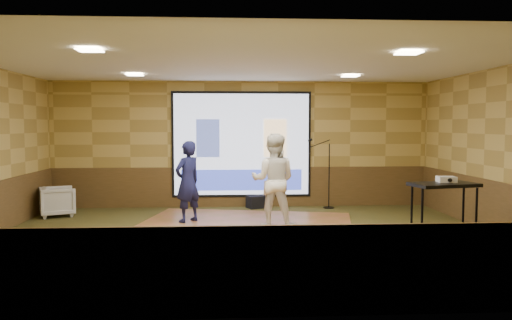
{
  "coord_description": "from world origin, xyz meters",
  "views": [
    {
      "loc": [
        -0.36,
        -8.44,
        1.96
      ],
      "look_at": [
        0.2,
        0.95,
        1.3
      ],
      "focal_mm": 35.0,
      "sensor_mm": 36.0,
      "label": 1
    }
  ],
  "objects": [
    {
      "name": "banquet_chair",
      "position": [
        -4.0,
        2.44,
        0.32
      ],
      "size": [
        0.91,
        0.9,
        0.64
      ],
      "primitive_type": "imported",
      "rotation": [
        0.0,
        0.0,
        1.97
      ],
      "color": "gray",
      "rests_on": "ground"
    },
    {
      "name": "projector",
      "position": [
        3.11,
        -0.8,
        1.11
      ],
      "size": [
        0.29,
        0.25,
        0.09
      ],
      "primitive_type": "cube",
      "rotation": [
        0.0,
        0.0,
        -0.1
      ],
      "color": "silver",
      "rests_on": "av_table"
    },
    {
      "name": "dance_floor",
      "position": [
        -0.01,
        1.18,
        0.01
      ],
      "size": [
        4.68,
        3.92,
        0.03
      ],
      "primitive_type": "cube",
      "rotation": [
        0.0,
        0.0,
        -0.21
      ],
      "color": "#945A36",
      "rests_on": "ground"
    },
    {
      "name": "player_right",
      "position": [
        0.52,
        0.88,
        0.92
      ],
      "size": [
        0.98,
        0.84,
        1.77
      ],
      "primitive_type": "imported",
      "rotation": [
        0.0,
        0.0,
        2.93
      ],
      "color": "silver",
      "rests_on": "dance_floor"
    },
    {
      "name": "wainscot_front",
      "position": [
        0.0,
        -3.48,
        0.47
      ],
      "size": [
        9.0,
        0.04,
        0.95
      ],
      "primitive_type": "cube",
      "color": "#463517",
      "rests_on": "ground"
    },
    {
      "name": "duffel_bag",
      "position": [
        0.37,
        3.25,
        0.15
      ],
      "size": [
        0.55,
        0.47,
        0.29
      ],
      "primitive_type": "cube",
      "rotation": [
        0.0,
        0.0,
        0.4
      ],
      "color": "black",
      "rests_on": "ground"
    },
    {
      "name": "av_table",
      "position": [
        3.03,
        -0.9,
        0.76
      ],
      "size": [
        1.01,
        0.53,
        1.06
      ],
      "rotation": [
        0.0,
        0.0,
        0.21
      ],
      "color": "black",
      "rests_on": "ground"
    },
    {
      "name": "projector_screen",
      "position": [
        0.0,
        3.44,
        1.47
      ],
      "size": [
        3.32,
        0.06,
        2.52
      ],
      "color": "black",
      "rests_on": "room_shell"
    },
    {
      "name": "downlight_nw",
      "position": [
        -2.2,
        1.8,
        2.97
      ],
      "size": [
        0.32,
        0.32,
        0.02
      ],
      "primitive_type": "cube",
      "color": "beige",
      "rests_on": "room_shell"
    },
    {
      "name": "downlight_ne",
      "position": [
        2.2,
        1.8,
        2.97
      ],
      "size": [
        0.32,
        0.32,
        0.02
      ],
      "primitive_type": "cube",
      "color": "beige",
      "rests_on": "room_shell"
    },
    {
      "name": "player_left",
      "position": [
        -1.14,
        1.49,
        0.84
      ],
      "size": [
        0.69,
        0.69,
        1.62
      ],
      "primitive_type": "imported",
      "rotation": [
        0.0,
        0.0,
        3.93
      ],
      "color": "#14163F",
      "rests_on": "dance_floor"
    },
    {
      "name": "room_shell",
      "position": [
        0.0,
        0.0,
        2.09
      ],
      "size": [
        9.04,
        7.04,
        3.02
      ],
      "color": "tan",
      "rests_on": "ground"
    },
    {
      "name": "downlight_se",
      "position": [
        2.2,
        -1.5,
        2.97
      ],
      "size": [
        0.32,
        0.32,
        0.02
      ],
      "primitive_type": "cube",
      "color": "beige",
      "rests_on": "room_shell"
    },
    {
      "name": "mic_stand",
      "position": [
        2.0,
        3.13,
        0.49
      ],
      "size": [
        0.65,
        0.26,
        1.65
      ],
      "rotation": [
        0.0,
        0.0,
        -0.34
      ],
      "color": "black",
      "rests_on": "ground"
    },
    {
      "name": "downlight_sw",
      "position": [
        -2.2,
        -1.5,
        2.97
      ],
      "size": [
        0.32,
        0.32,
        0.02
      ],
      "primitive_type": "cube",
      "color": "beige",
      "rests_on": "room_shell"
    },
    {
      "name": "wainscot_back",
      "position": [
        0.0,
        3.48,
        0.47
      ],
      "size": [
        9.0,
        0.04,
        0.95
      ],
      "primitive_type": "cube",
      "color": "#463517",
      "rests_on": "ground"
    },
    {
      "name": "wainscot_right",
      "position": [
        4.48,
        0.0,
        0.47
      ],
      "size": [
        0.04,
        7.0,
        0.95
      ],
      "primitive_type": "cube",
      "color": "#463517",
      "rests_on": "ground"
    },
    {
      "name": "ground",
      "position": [
        0.0,
        0.0,
        0.0
      ],
      "size": [
        9.0,
        9.0,
        0.0
      ],
      "primitive_type": "plane",
      "color": "#2C3819",
      "rests_on": "ground"
    }
  ]
}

